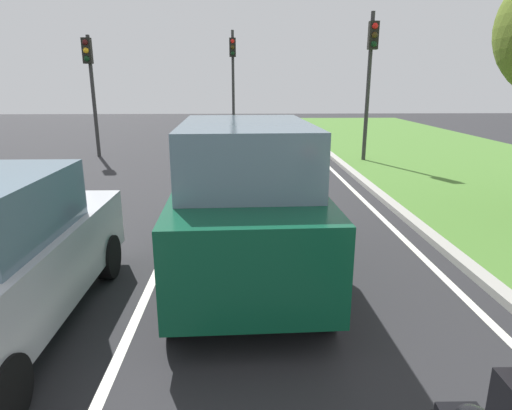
{
  "coord_description": "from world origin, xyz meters",
  "views": [
    {
      "loc": [
        0.62,
        2.65,
        2.79
      ],
      "look_at": [
        0.8,
        8.28,
        1.2
      ],
      "focal_mm": 30.48,
      "sensor_mm": 36.0,
      "label": 1
    }
  ],
  "objects_px": {
    "car_suv_ahead": "(246,200)",
    "traffic_light_near_right": "(371,64)",
    "traffic_light_far_median": "(233,68)",
    "traffic_light_overhead_left": "(90,74)"
  },
  "relations": [
    {
      "from": "car_suv_ahead",
      "to": "traffic_light_near_right",
      "type": "xyz_separation_m",
      "value": [
        4.41,
        9.59,
        2.24
      ]
    },
    {
      "from": "traffic_light_far_median",
      "to": "traffic_light_overhead_left",
      "type": "bearing_deg",
      "value": -130.81
    },
    {
      "from": "traffic_light_near_right",
      "to": "traffic_light_far_median",
      "type": "distance_m",
      "value": 8.93
    },
    {
      "from": "traffic_light_overhead_left",
      "to": "traffic_light_far_median",
      "type": "bearing_deg",
      "value": 49.19
    },
    {
      "from": "car_suv_ahead",
      "to": "traffic_light_near_right",
      "type": "relative_size",
      "value": 0.89
    },
    {
      "from": "car_suv_ahead",
      "to": "traffic_light_overhead_left",
      "type": "bearing_deg",
      "value": 115.31
    },
    {
      "from": "traffic_light_overhead_left",
      "to": "traffic_light_far_median",
      "type": "height_order",
      "value": "traffic_light_far_median"
    },
    {
      "from": "car_suv_ahead",
      "to": "traffic_light_near_right",
      "type": "distance_m",
      "value": 10.8
    },
    {
      "from": "traffic_light_overhead_left",
      "to": "traffic_light_far_median",
      "type": "xyz_separation_m",
      "value": [
        5.2,
        6.02,
        0.42
      ]
    },
    {
      "from": "car_suv_ahead",
      "to": "traffic_light_far_median",
      "type": "xyz_separation_m",
      "value": [
        -0.48,
        17.07,
        2.36
      ]
    }
  ]
}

